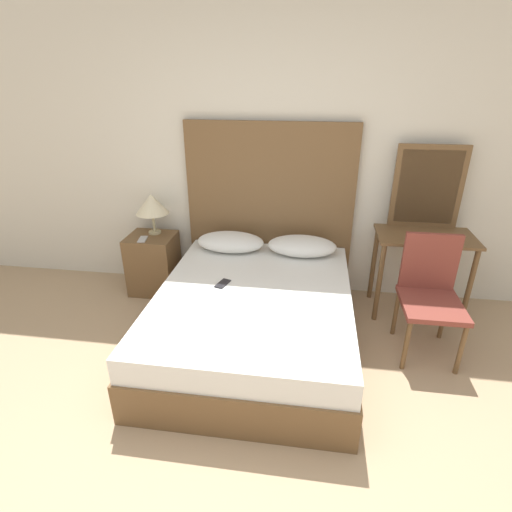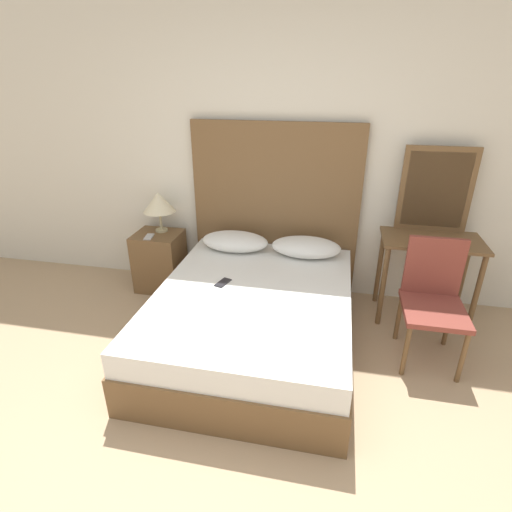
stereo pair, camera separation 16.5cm
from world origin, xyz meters
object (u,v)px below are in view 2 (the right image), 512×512
Objects in this scene: table_lamp at (159,202)px; chair at (433,295)px; bed at (254,318)px; phone_on_nightstand at (149,237)px; phone_on_bed at (223,283)px; nightstand at (160,261)px; vanity_desk at (429,256)px.

table_lamp is 0.43× the size of chair.
chair reaches higher than bed.
phone_on_bed is at bearing -32.88° from phone_on_nightstand.
phone_on_nightstand is at bearing -110.60° from nightstand.
vanity_desk is (1.64, 0.64, 0.10)m from phone_on_bed.
table_lamp reaches higher than bed.
chair reaches higher than phone_on_bed.
phone_on_bed is at bearing -38.26° from nightstand.
nightstand is 0.72× the size of vanity_desk.
nightstand is 3.67× the size of phone_on_nightstand.
phone_on_nightstand is 2.54m from vanity_desk.
phone_on_nightstand reaches higher than nightstand.
nightstand is at bearing -100.66° from table_lamp.
chair is at bearing 7.81° from bed.
bed is 11.58× the size of phone_on_bed.
table_lamp is 2.47× the size of phone_on_nightstand.
chair is at bearing -95.22° from vanity_desk.
phone_on_nightstand reaches higher than phone_on_bed.
nightstand is 0.64× the size of chair.
vanity_desk is (1.38, 0.71, 0.36)m from bed.
table_lamp is 2.55m from chair.
phone_on_bed is 1.03× the size of phone_on_nightstand.
nightstand is at bearing 141.74° from phone_on_bed.
table_lamp is at bearing 165.25° from chair.
phone_on_nightstand is 2.54m from chair.
table_lamp reaches higher than vanity_desk.
vanity_desk is at bearing -2.69° from table_lamp.
chair reaches higher than vanity_desk.
vanity_desk is (2.49, -0.12, -0.28)m from table_lamp.
vanity_desk is at bearing 1.36° from phone_on_nightstand.
nightstand is at bearing 146.42° from bed.
table_lamp is 0.49× the size of vanity_desk.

